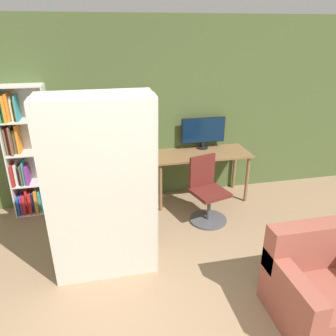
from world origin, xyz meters
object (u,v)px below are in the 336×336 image
monitor (203,131)px  bookshelf (26,157)px  armchair (320,288)px  mattress_far (102,186)px  office_chair (207,196)px  mattress_near (103,196)px

monitor → bookshelf: 2.61m
bookshelf → armchair: bearing=-42.2°
mattress_far → bookshelf: bearing=125.2°
bookshelf → armchair: bookshelf is taller
monitor → mattress_far: size_ratio=0.35×
mattress_far → office_chair: bearing=25.2°
monitor → bookshelf: bookshelf is taller
mattress_far → monitor: bearing=43.0°
mattress_near → monitor: bearing=47.3°
mattress_near → armchair: 2.20m
monitor → mattress_near: mattress_near is taller
office_chair → armchair: bearing=-75.7°
mattress_near → office_chair: bearing=32.6°
bookshelf → mattress_near: 1.96m
monitor → armchair: monitor is taller
bookshelf → mattress_far: 1.77m
monitor → mattress_near: bearing=-132.7°
monitor → bookshelf: size_ratio=0.38×
bookshelf → mattress_near: bearing=-58.8°
armchair → office_chair: bearing=104.3°
office_chair → mattress_near: mattress_near is taller
mattress_near → armchair: size_ratio=2.33×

